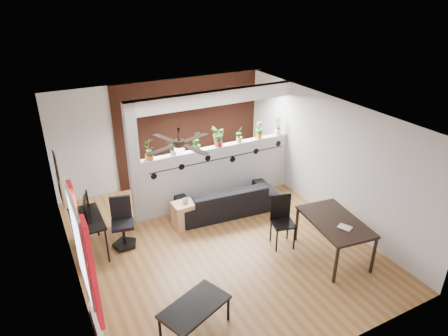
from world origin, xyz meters
The scene contains 28 objects.
room_shell centered at (0.00, 0.00, 1.30)m, with size 6.30×7.10×2.90m.
partition_wall centered at (0.80, 1.50, 0.68)m, with size 3.60×0.18×1.35m, color #BCBCC1.
ceiling_header centered at (0.80, 1.50, 2.45)m, with size 3.60×0.18×0.30m, color white.
pier_column centered at (-1.11, 1.50, 1.30)m, with size 0.22×0.20×2.60m, color #BCBCC1.
brick_panel centered at (0.80, 2.97, 1.30)m, with size 3.90×0.05×2.60m, color #A1492E.
vine_decal centered at (0.80, 1.40, 1.08)m, with size 3.31×0.01×0.30m.
window_assembly centered at (-2.56, -1.20, 1.51)m, with size 0.09×1.30×1.55m.
baseboard_heater centered at (-2.54, -1.20, 0.09)m, with size 0.08×1.00×0.18m, color silver.
corkboard centered at (-2.58, 0.95, 1.35)m, with size 0.03×0.60×0.45m, color #967148.
framed_art centered at (-2.58, 0.90, 1.85)m, with size 0.03×0.34×0.44m.
ceiling_fan centered at (-0.80, -0.30, 2.31)m, with size 1.19×1.19×0.43m.
potted_plant_0 centered at (-0.78, 1.50, 1.60)m, with size 0.28×0.24×0.47m.
potted_plant_1 centered at (-0.25, 1.50, 1.55)m, with size 0.23×0.24×0.38m.
potted_plant_2 centered at (0.27, 1.50, 1.58)m, with size 0.29×0.28×0.44m.
potted_plant_3 centered at (0.80, 1.50, 1.60)m, with size 0.23×0.27×0.48m.
potted_plant_4 centered at (1.33, 1.50, 1.55)m, with size 0.18×0.15×0.37m.
potted_plant_5 centered at (1.85, 1.50, 1.56)m, with size 0.24×0.23×0.39m.
potted_plant_6 centered at (2.38, 1.50, 1.57)m, with size 0.25×0.27×0.42m.
sofa centered at (0.70, 0.95, 0.30)m, with size 2.07×0.81×0.61m, color black.
cube_shelf centered at (-0.35, 0.84, 0.27)m, with size 0.44×0.39×0.54m, color tan.
cup centered at (-0.30, 0.84, 0.59)m, with size 0.13×0.13×0.10m, color gray.
computer_desk centered at (-2.25, 0.84, 0.67)m, with size 0.54×1.03×0.74m.
monitor centered at (-2.25, 0.99, 0.84)m, with size 0.06×0.34×0.19m, color black.
office_chair centered at (-1.63, 0.78, 0.43)m, with size 0.51×0.51×0.98m.
dining_table centered at (1.72, -1.35, 0.68)m, with size 1.02×1.50×0.76m.
book centered at (1.62, -1.65, 0.77)m, with size 0.17×0.23×0.02m, color gray.
folding_chair centered at (1.10, -0.58, 0.60)m, with size 0.51×0.51×1.02m.
coffee_table centered at (-1.26, -1.80, 0.42)m, with size 1.14×0.89×0.47m.
Camera 1 is at (-2.88, -5.82, 4.68)m, focal length 32.00 mm.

